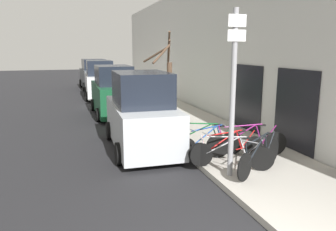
# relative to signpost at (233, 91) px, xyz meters

# --- Properties ---
(ground_plane) EXTENTS (80.00, 80.00, 0.00)m
(ground_plane) POSITION_rel_signpost_xyz_m (-1.41, 7.80, -2.21)
(ground_plane) COLOR black
(sidewalk_curb) EXTENTS (3.20, 32.00, 0.15)m
(sidewalk_curb) POSITION_rel_signpost_xyz_m (1.19, 10.60, -2.14)
(sidewalk_curb) COLOR #ADA89E
(sidewalk_curb) RESTS_ON ground
(building_facade) EXTENTS (0.23, 32.00, 6.50)m
(building_facade) POSITION_rel_signpost_xyz_m (2.94, 10.51, 1.02)
(building_facade) COLOR silver
(building_facade) RESTS_ON ground
(signpost) EXTENTS (0.45, 0.15, 3.92)m
(signpost) POSITION_rel_signpost_xyz_m (0.00, 0.00, 0.00)
(signpost) COLOR #939399
(signpost) RESTS_ON sidewalk_curb
(bicycle_0) EXTENTS (1.98, 1.31, 0.94)m
(bicycle_0) POSITION_rel_signpost_xyz_m (0.84, 0.02, -1.67)
(bicycle_0) COLOR black
(bicycle_0) RESTS_ON sidewalk_curb
(bicycle_1) EXTENTS (1.91, 1.10, 0.88)m
(bicycle_1) POSITION_rel_signpost_xyz_m (0.22, 0.40, -1.69)
(bicycle_1) COLOR black
(bicycle_1) RESTS_ON sidewalk_curb
(bicycle_2) EXTENTS (2.31, 0.44, 0.86)m
(bicycle_2) POSITION_rel_signpost_xyz_m (0.40, 0.88, -1.69)
(bicycle_2) COLOR black
(bicycle_2) RESTS_ON sidewalk_curb
(bicycle_3) EXTENTS (2.36, 0.54, 0.96)m
(bicycle_3) POSITION_rel_signpost_xyz_m (1.12, 1.13, -1.66)
(bicycle_3) COLOR black
(bicycle_3) RESTS_ON sidewalk_curb
(bicycle_4) EXTENTS (2.23, 0.67, 0.88)m
(bicycle_4) POSITION_rel_signpost_xyz_m (0.15, 1.50, -1.68)
(bicycle_4) COLOR black
(bicycle_4) RESTS_ON sidewalk_curb
(bicycle_5) EXTENTS (1.92, 1.32, 0.90)m
(bicycle_5) POSITION_rel_signpost_xyz_m (0.13, 1.92, -1.68)
(bicycle_5) COLOR black
(bicycle_5) RESTS_ON sidewalk_curb
(parked_car_0) EXTENTS (2.06, 4.39, 2.48)m
(parked_car_0) POSITION_rel_signpost_xyz_m (-1.48, 3.20, -1.10)
(parked_car_0) COLOR #B2B7BC
(parked_car_0) RESTS_ON ground
(parked_car_1) EXTENTS (1.98, 4.48, 2.41)m
(parked_car_1) POSITION_rel_signpost_xyz_m (-1.55, 9.08, -1.12)
(parked_car_1) COLOR #144728
(parked_car_1) RESTS_ON ground
(parked_car_2) EXTENTS (2.05, 4.32, 2.46)m
(parked_car_2) POSITION_rel_signpost_xyz_m (-1.63, 15.04, -1.11)
(parked_car_2) COLOR silver
(parked_car_2) RESTS_ON ground
(parked_car_3) EXTENTS (2.21, 4.66, 2.40)m
(parked_car_3) POSITION_rel_signpost_xyz_m (-1.58, 20.45, -1.12)
(parked_car_3) COLOR #51565B
(parked_car_3) RESTS_ON ground
(pedestrian_near) EXTENTS (0.44, 0.38, 1.72)m
(pedestrian_near) POSITION_rel_signpost_xyz_m (1.44, 10.99, -1.07)
(pedestrian_near) COLOR #333338
(pedestrian_near) RESTS_ON sidewalk_curb
(street_tree) EXTENTS (1.18, 1.79, 3.70)m
(street_tree) POSITION_rel_signpost_xyz_m (0.08, 5.36, -0.38)
(street_tree) COLOR #4C3828
(street_tree) RESTS_ON sidewalk_curb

